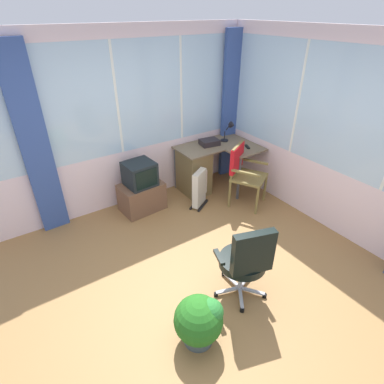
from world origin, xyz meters
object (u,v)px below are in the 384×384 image
at_px(desk, 197,168).
at_px(desk_lamp, 230,129).
at_px(tv_remote, 247,147).
at_px(tv_on_stand, 141,189).
at_px(office_chair, 246,259).
at_px(space_heater, 200,188).
at_px(wooden_armchair, 242,168).
at_px(paper_tray, 209,142).
at_px(potted_plant, 200,320).

height_order(desk, desk_lamp, desk_lamp).
relative_size(desk_lamp, tv_remote, 2.28).
bearing_deg(tv_on_stand, office_chair, -86.06).
bearing_deg(space_heater, tv_on_stand, 153.85).
relative_size(office_chair, tv_on_stand, 1.20).
bearing_deg(space_heater, wooden_armchair, -25.55).
distance_m(paper_tray, wooden_armchair, 0.75).
relative_size(desk, wooden_armchair, 1.28).
height_order(tv_remote, space_heater, tv_remote).
relative_size(space_heater, potted_plant, 1.17).
bearing_deg(office_chair, desk_lamp, 54.21).
bearing_deg(wooden_armchair, office_chair, -130.16).
distance_m(tv_remote, office_chair, 2.40).
bearing_deg(tv_on_stand, paper_tray, 1.72).
height_order(desk, paper_tray, paper_tray).
height_order(desk_lamp, paper_tray, desk_lamp).
bearing_deg(desk_lamp, paper_tray, 171.82).
distance_m(desk_lamp, tv_remote, 0.44).
xyz_separation_m(desk_lamp, tv_remote, (0.06, -0.38, -0.21)).
distance_m(office_chair, tv_on_stand, 2.18).
bearing_deg(tv_on_stand, tv_remote, -12.68).
distance_m(desk_lamp, wooden_armchair, 0.82).
height_order(space_heater, potted_plant, space_heater).
relative_size(desk, office_chair, 1.30).
bearing_deg(office_chair, wooden_armchair, 49.84).
height_order(tv_remote, office_chair, office_chair).
relative_size(paper_tray, potted_plant, 0.58).
relative_size(desk, paper_tray, 4.16).
bearing_deg(wooden_armchair, tv_on_stand, 154.10).
relative_size(desk, tv_remote, 8.32).
distance_m(paper_tray, space_heater, 0.83).
bearing_deg(tv_on_stand, potted_plant, -103.10).
height_order(paper_tray, wooden_armchair, wooden_armchair).
relative_size(tv_remote, office_chair, 0.16).
distance_m(paper_tray, tv_on_stand, 1.39).
height_order(desk, office_chair, office_chair).
distance_m(desk_lamp, office_chair, 2.69).
distance_m(desk_lamp, space_heater, 1.18).
bearing_deg(tv_remote, tv_on_stand, -169.95).
relative_size(tv_remote, potted_plant, 0.29).
bearing_deg(tv_remote, desk, 173.51).
height_order(desk_lamp, wooden_armchair, desk_lamp).
bearing_deg(potted_plant, desk, 56.04).
bearing_deg(desk_lamp, tv_remote, -81.28).
bearing_deg(office_chair, tv_remote, 47.77).
distance_m(desk_lamp, tv_on_stand, 1.81).
relative_size(office_chair, space_heater, 1.57).
height_order(tv_remote, paper_tray, paper_tray).
bearing_deg(potted_plant, desk_lamp, 45.92).
distance_m(wooden_armchair, space_heater, 0.72).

